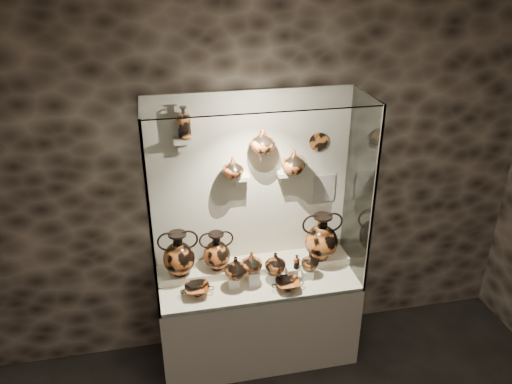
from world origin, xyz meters
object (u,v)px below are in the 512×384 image
(jug_b, at_px, (251,262))
(ovoid_vase_c, at_px, (293,161))
(amphora_mid, at_px, (217,251))
(lekythos_small, at_px, (297,261))
(jug_e, at_px, (310,261))
(jug_c, at_px, (275,262))
(amphora_left, at_px, (179,254))
(lekythos_tall, at_px, (184,121))
(kylix_right, at_px, (288,284))
(jug_a, at_px, (236,268))
(ovoid_vase_a, at_px, (233,167))
(ovoid_vase_b, at_px, (262,141))
(amphora_right, at_px, (322,237))
(kylix_left, at_px, (197,290))

(jug_b, xyz_separation_m, ovoid_vase_c, (0.40, 0.24, 0.77))
(amphora_mid, relative_size, lekythos_small, 2.41)
(jug_b, relative_size, jug_e, 1.19)
(jug_c, bearing_deg, amphora_left, 149.82)
(amphora_left, xyz_separation_m, lekythos_small, (0.97, -0.19, -0.08))
(jug_b, distance_m, lekythos_tall, 1.27)
(jug_e, height_order, kylix_right, jug_e)
(jug_a, relative_size, ovoid_vase_a, 1.11)
(jug_a, xyz_separation_m, jug_c, (0.34, 0.03, -0.02))
(ovoid_vase_a, relative_size, ovoid_vase_c, 0.86)
(jug_c, xyz_separation_m, ovoid_vase_b, (-0.07, 0.23, 1.01))
(amphora_left, relative_size, amphora_mid, 1.15)
(lekythos_small, bearing_deg, lekythos_tall, 170.05)
(amphora_left, xyz_separation_m, ovoid_vase_b, (0.72, 0.06, 0.92))
(lekythos_small, distance_m, ovoid_vase_c, 0.84)
(jug_e, height_order, ovoid_vase_a, ovoid_vase_a)
(amphora_right, height_order, ovoid_vase_c, ovoid_vase_c)
(jug_b, xyz_separation_m, kylix_right, (0.28, -0.13, -0.17))
(jug_b, bearing_deg, jug_a, -162.87)
(lekythos_small, xyz_separation_m, ovoid_vase_c, (0.02, 0.26, 0.80))
(amphora_left, relative_size, jug_a, 2.02)
(kylix_left, distance_m, ovoid_vase_b, 1.32)
(lekythos_tall, xyz_separation_m, ovoid_vase_b, (0.60, -0.04, -0.19))
(jug_c, height_order, jug_e, jug_c)
(jug_c, distance_m, lekythos_small, 0.18)
(lekythos_small, distance_m, lekythos_tall, 1.49)
(jug_a, height_order, jug_c, jug_a)
(jug_b, relative_size, kylix_left, 0.70)
(jug_e, bearing_deg, amphora_mid, 163.48)
(amphora_left, relative_size, amphora_right, 0.92)
(jug_e, distance_m, ovoid_vase_a, 1.05)
(jug_a, bearing_deg, lekythos_small, 14.25)
(lekythos_small, xyz_separation_m, kylix_left, (-0.85, -0.04, -0.14))
(ovoid_vase_c, bearing_deg, kylix_right, -102.12)
(amphora_left, relative_size, jug_b, 2.15)
(kylix_left, height_order, ovoid_vase_a, ovoid_vase_a)
(jug_a, relative_size, lekythos_tall, 0.71)
(amphora_mid, distance_m, ovoid_vase_c, 1.00)
(jug_e, relative_size, lekythos_tall, 0.56)
(ovoid_vase_c, bearing_deg, ovoid_vase_b, -174.03)
(ovoid_vase_b, xyz_separation_m, ovoid_vase_c, (0.26, -0.00, -0.20))
(amphora_left, relative_size, ovoid_vase_c, 1.95)
(jug_a, distance_m, ovoid_vase_b, 1.06)
(amphora_mid, xyz_separation_m, amphora_right, (0.92, -0.03, 0.04))
(amphora_mid, height_order, ovoid_vase_c, ovoid_vase_c)
(jug_c, bearing_deg, ovoid_vase_b, 87.83)
(amphora_right, bearing_deg, amphora_mid, -158.30)
(amphora_mid, height_order, jug_c, amphora_mid)
(jug_a, height_order, kylix_right, jug_a)
(jug_b, bearing_deg, jug_e, 12.11)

